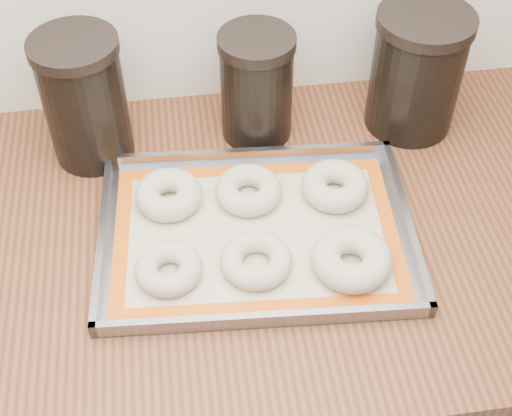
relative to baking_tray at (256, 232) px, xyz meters
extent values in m
cube|color=slate|center=(0.11, 0.02, -0.48)|extent=(3.00, 0.65, 0.86)
cube|color=brown|center=(0.11, 0.02, -0.03)|extent=(3.06, 0.68, 0.04)
cube|color=gray|center=(0.00, 0.00, 0.00)|extent=(0.48, 0.36, 0.00)
cube|color=gray|center=(0.01, 0.16, 0.01)|extent=(0.46, 0.04, 0.02)
cube|color=gray|center=(-0.01, -0.16, 0.01)|extent=(0.46, 0.04, 0.02)
cube|color=gray|center=(-0.22, 0.02, 0.01)|extent=(0.03, 0.33, 0.02)
cube|color=gray|center=(0.22, -0.02, 0.01)|extent=(0.03, 0.33, 0.02)
cube|color=#C6B793|center=(0.00, 0.00, 0.00)|extent=(0.44, 0.32, 0.00)
cube|color=#D0560D|center=(0.01, 0.13, 0.00)|extent=(0.42, 0.05, 0.00)
cube|color=#D0560D|center=(-0.01, -0.13, 0.00)|extent=(0.42, 0.05, 0.00)
cube|color=#D0560D|center=(-0.20, 0.01, 0.00)|extent=(0.04, 0.25, 0.00)
cube|color=#D0560D|center=(0.20, -0.01, 0.00)|extent=(0.04, 0.25, 0.00)
torus|color=beige|center=(-0.13, -0.06, 0.01)|extent=(0.10, 0.10, 0.03)
torus|color=beige|center=(-0.01, -0.06, 0.01)|extent=(0.12, 0.12, 0.03)
torus|color=beige|center=(0.12, -0.08, 0.02)|extent=(0.14, 0.14, 0.04)
torus|color=beige|center=(-0.12, 0.08, 0.02)|extent=(0.13, 0.13, 0.04)
torus|color=beige|center=(0.00, 0.07, 0.02)|extent=(0.10, 0.10, 0.04)
torus|color=beige|center=(0.13, 0.06, 0.02)|extent=(0.11, 0.11, 0.04)
cylinder|color=black|center=(-0.24, 0.22, 0.09)|extent=(0.13, 0.13, 0.20)
cylinder|color=black|center=(-0.24, 0.22, 0.20)|extent=(0.14, 0.14, 0.02)
cylinder|color=black|center=(0.03, 0.23, 0.08)|extent=(0.12, 0.12, 0.17)
cylinder|color=black|center=(0.03, 0.23, 0.17)|extent=(0.12, 0.12, 0.02)
cylinder|color=black|center=(0.30, 0.22, 0.09)|extent=(0.15, 0.15, 0.19)
cylinder|color=black|center=(0.30, 0.22, 0.19)|extent=(0.16, 0.16, 0.02)
camera|label=1|loc=(-0.10, -0.68, 0.80)|focal=50.00mm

